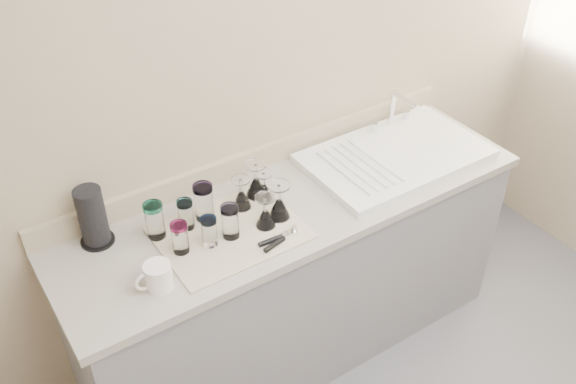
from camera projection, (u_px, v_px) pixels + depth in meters
counter_unit at (294, 277)px, 2.95m from camera, size 2.06×0.62×0.90m
sink_unit at (395, 155)px, 2.91m from camera, size 0.82×0.50×0.22m
dish_towel at (230, 233)px, 2.50m from camera, size 0.55×0.42×0.01m
tumbler_teal at (155, 220)px, 2.44m from camera, size 0.08×0.08×0.15m
tumbler_cyan at (186, 214)px, 2.48m from camera, size 0.06×0.06×0.13m
tumbler_purple at (204, 202)px, 2.52m from camera, size 0.08×0.08×0.16m
tumbler_magenta at (180, 238)px, 2.37m from camera, size 0.07×0.07×0.13m
tumbler_blue at (209, 231)px, 2.41m from camera, size 0.06×0.06×0.12m
tumbler_lavender at (230, 221)px, 2.44m from camera, size 0.07×0.07×0.14m
goblet_back_left at (241, 198)px, 2.60m from camera, size 0.08×0.08×0.14m
goblet_back_right at (264, 190)px, 2.64m from camera, size 0.07×0.07×0.13m
goblet_front_left at (265, 216)px, 2.50m from camera, size 0.08×0.08×0.14m
goblet_front_right at (279, 206)px, 2.54m from camera, size 0.09×0.09×0.16m
goblet_extra at (256, 185)px, 2.66m from camera, size 0.09×0.09×0.16m
can_opener at (279, 239)px, 2.45m from camera, size 0.16×0.06×0.02m
white_mug at (157, 276)px, 2.24m from camera, size 0.14×0.10×0.10m
paper_towel_roll at (92, 217)px, 2.39m from camera, size 0.13×0.13×0.24m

